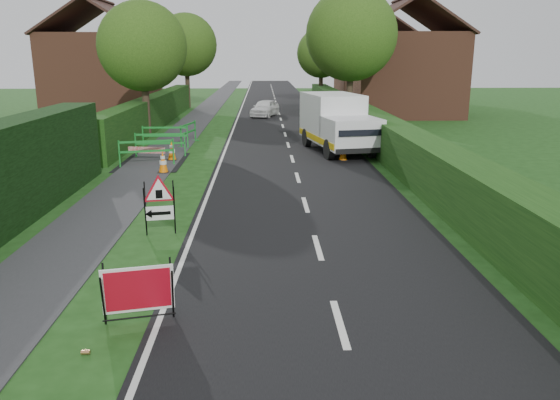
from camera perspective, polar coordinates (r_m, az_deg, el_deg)
name	(u,v)px	position (r m, az deg, el deg)	size (l,w,h in m)	color
ground	(198,267)	(11.09, -8.57, -6.90)	(120.00, 120.00, 0.00)	#1A3F12
road_surface	(277,106)	(45.42, -0.32, 9.78)	(6.00, 90.00, 0.02)	black
footpath	(210,106)	(45.61, -7.35, 9.68)	(2.00, 90.00, 0.02)	#2D2D30
hedge_west_far	(155,127)	(33.09, -12.92, 7.46)	(1.00, 24.00, 1.80)	#14380F
hedge_east	(369,142)	(27.04, 9.31, 6.04)	(1.20, 50.00, 1.50)	#14380F
house_west	(103,72)	(41.80, -17.97, 12.60)	(7.50, 7.40, 7.88)	brown
house_east_a	(403,73)	(39.45, 12.72, 12.85)	(7.50, 7.40, 7.88)	brown
house_east_b	(376,68)	(53.31, 10.02, 13.44)	(7.50, 7.40, 7.88)	brown
tree_nw	(143,47)	(28.84, -14.17, 15.28)	(4.40, 4.40, 6.70)	#2D2116
tree_ne	(351,35)	(32.64, 7.46, 16.72)	(5.20, 5.20, 7.79)	#2D2116
tree_fw	(186,45)	(44.62, -9.81, 15.68)	(4.80, 4.80, 7.24)	#2D2116
tree_fe	(321,53)	(48.49, 4.35, 15.05)	(4.20, 4.20, 6.33)	#2D2116
red_rect_sign	(138,291)	(8.91, -14.61, -9.14)	(1.19, 0.87, 0.92)	black
triangle_sign	(158,201)	(12.84, -12.67, -0.07)	(0.97, 0.97, 1.22)	black
works_van	(337,122)	(23.94, 5.98, 8.14)	(3.05, 5.62, 2.43)	silver
traffic_cone_0	(343,151)	(21.90, 6.62, 5.12)	(0.38, 0.38, 0.79)	black
traffic_cone_1	(350,141)	(24.55, 7.28, 6.16)	(0.38, 0.38, 0.79)	black
traffic_cone_2	(346,137)	(25.85, 6.96, 6.60)	(0.38, 0.38, 0.79)	black
traffic_cone_3	(163,162)	(19.91, -12.13, 3.90)	(0.38, 0.38, 0.79)	black
traffic_cone_4	(172,151)	(22.25, -11.24, 5.08)	(0.38, 0.38, 0.79)	black
ped_barrier_0	(146,149)	(21.37, -13.78, 5.19)	(2.09, 0.82, 1.00)	#167D27
ped_barrier_1	(160,141)	(23.17, -12.41, 6.00)	(2.08, 0.53, 1.00)	#167D27
ped_barrier_2	(165,134)	(25.32, -11.91, 6.77)	(2.06, 0.37, 1.00)	#167D27
ped_barrier_3	(188,130)	(26.31, -9.56, 7.17)	(0.76, 2.09, 1.00)	#167D27
redwhite_plank	(147,161)	(22.33, -13.69, 3.95)	(1.50, 0.04, 0.25)	red
litter_can	(86,354)	(8.46, -19.63, -14.96)	(0.07, 0.07, 0.12)	#BF7F4C
hatchback_car	(265,108)	(37.71, -1.59, 9.58)	(1.35, 3.35, 1.14)	white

